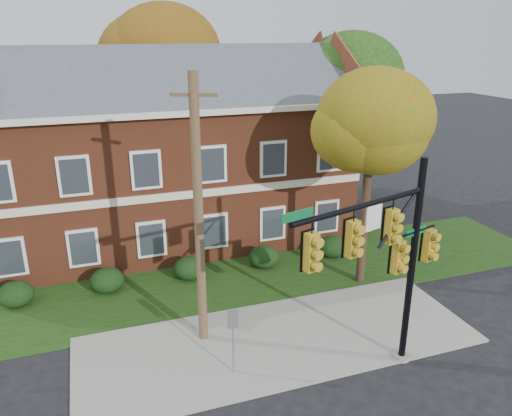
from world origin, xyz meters
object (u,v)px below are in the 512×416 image
object	(u,v)px
tree_right_rear	(357,73)
sign_post	(233,331)
hedge_center	(189,268)
tree_far_rear	(161,57)
hedge_far_right	(332,247)
hedge_far_left	(16,294)
hedge_right	(264,257)
utility_pole	(199,215)
tree_near_right	(378,131)
apartment_building	(163,144)
hedge_left	(107,280)
traffic_signal	(388,250)

from	to	relation	value
tree_right_rear	sign_post	world-z (taller)	tree_right_rear
hedge_center	tree_far_rear	distance (m)	15.57
hedge_far_right	tree_right_rear	xyz separation A→B (m)	(4.31, 6.11, 7.60)
hedge_far_left	sign_post	bearing A→B (deg)	-44.69
hedge_right	utility_pole	size ratio (longest dim) A/B	0.15
hedge_center	tree_far_rear	world-z (taller)	tree_far_rear
hedge_far_right	utility_pole	size ratio (longest dim) A/B	0.15
tree_right_rear	tree_far_rear	xyz separation A→B (m)	(-9.97, 6.98, 0.72)
tree_right_rear	tree_far_rear	bearing A→B (deg)	145.00
hedge_far_left	hedge_center	distance (m)	7.00
tree_near_right	hedge_far_right	bearing A→B (deg)	94.52
hedge_far_right	apartment_building	bearing A→B (deg)	143.11
tree_right_rear	tree_far_rear	size ratio (longest dim) A/B	0.92
hedge_right	tree_far_rear	xyz separation A→B (m)	(-2.16, 13.09, 8.32)
tree_far_rear	sign_post	xyz separation A→B (m)	(-1.38, -19.98, -7.24)
tree_near_right	tree_right_rear	world-z (taller)	tree_right_rear
hedge_right	tree_near_right	xyz separation A→B (m)	(3.72, -2.83, 6.14)
utility_pole	sign_post	xyz separation A→B (m)	(0.46, -2.19, -3.11)
hedge_left	sign_post	world-z (taller)	sign_post
hedge_left	tree_right_rear	world-z (taller)	tree_right_rear
utility_pole	hedge_far_left	bearing A→B (deg)	167.76
tree_near_right	tree_far_rear	size ratio (longest dim) A/B	0.74
utility_pole	traffic_signal	bearing A→B (deg)	-13.37
apartment_building	hedge_right	xyz separation A→B (m)	(3.50, -5.25, -4.46)
apartment_building	hedge_far_left	distance (m)	9.82
hedge_far_left	utility_pole	distance (m)	9.05
hedge_far_left	hedge_left	distance (m)	3.50
hedge_right	hedge_far_right	xyz separation A→B (m)	(3.50, 0.00, 0.00)
apartment_building	hedge_left	world-z (taller)	apartment_building
hedge_far_left	tree_near_right	distance (m)	15.75
hedge_left	sign_post	size ratio (longest dim) A/B	0.59
hedge_left	utility_pole	world-z (taller)	utility_pole
hedge_left	hedge_far_right	bearing A→B (deg)	0.00
hedge_left	hedge_far_right	world-z (taller)	same
hedge_far_left	tree_right_rear	xyz separation A→B (m)	(18.31, 6.11, 7.60)
hedge_far_right	traffic_signal	distance (m)	9.53
apartment_building	hedge_right	world-z (taller)	apartment_building
traffic_signal	hedge_center	bearing A→B (deg)	101.17
traffic_signal	utility_pole	xyz separation A→B (m)	(-4.81, 3.62, 0.41)
hedge_far_right	hedge_center	bearing A→B (deg)	180.00
apartment_building	hedge_center	size ratio (longest dim) A/B	13.43
hedge_far_left	traffic_signal	distance (m)	14.54
traffic_signal	utility_pole	distance (m)	6.04
tree_near_right	traffic_signal	bearing A→B (deg)	-117.96
hedge_center	tree_near_right	bearing A→B (deg)	-21.42
hedge_left	tree_near_right	xyz separation A→B (m)	(10.72, -2.83, 6.14)
tree_right_rear	hedge_right	bearing A→B (deg)	-141.98
tree_far_rear	sign_post	distance (m)	21.30
hedge_center	tree_right_rear	bearing A→B (deg)	28.37
tree_right_rear	tree_far_rear	distance (m)	12.20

